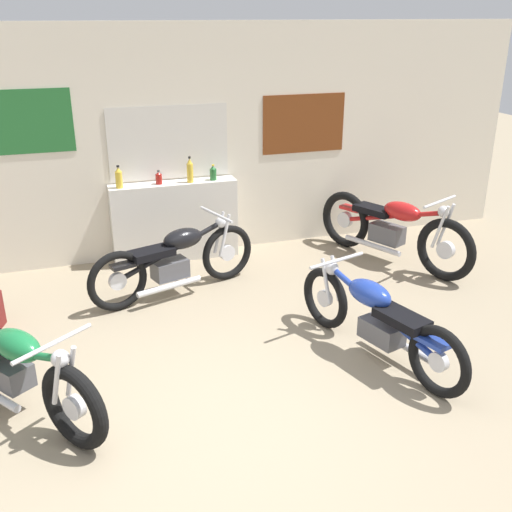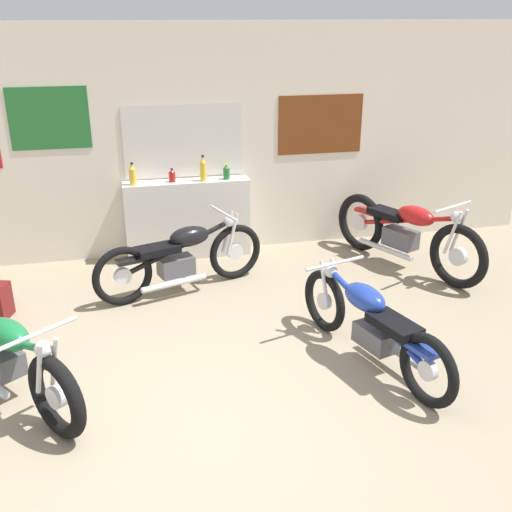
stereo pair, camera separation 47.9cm
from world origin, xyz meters
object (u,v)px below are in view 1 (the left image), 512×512
bottle_left_center (159,178)px  bottle_right_center (213,173)px  bottle_leftmost (119,178)px  bottle_center (190,171)px  motorcycle_black (175,259)px  motorcycle_blue (377,318)px  motorcycle_red (392,229)px  motorcycle_green (12,366)px

bottle_left_center → bottle_right_center: bottle_right_center is taller
bottle_leftmost → bottle_left_center: bottle_leftmost is taller
bottle_leftmost → bottle_right_center: size_ratio=1.40×
bottle_center → bottle_right_center: bottle_center is taller
bottle_center → motorcycle_black: size_ratio=0.16×
bottle_center → bottle_leftmost: bearing=179.6°
motorcycle_blue → bottle_center: bearing=110.6°
motorcycle_black → motorcycle_red: bearing=2.0°
bottle_center → motorcycle_black: (-0.40, -0.98, -0.71)m
bottle_leftmost → motorcycle_red: bottle_leftmost is taller
motorcycle_blue → motorcycle_black: (-1.46, 1.83, 0.02)m
bottle_left_center → motorcycle_red: bottle_left_center is taller
bottle_right_center → motorcycle_red: size_ratio=0.09×
motorcycle_blue → motorcycle_red: (1.24, 1.93, 0.05)m
bottle_left_center → motorcycle_black: 1.20m
bottle_right_center → motorcycle_blue: bearing=-74.8°
bottle_left_center → bottle_leftmost: bearing=-176.3°
bottle_leftmost → bottle_right_center: (1.13, 0.01, -0.03)m
motorcycle_black → bottle_left_center: bearing=88.6°
bottle_center → bottle_left_center: bearing=174.6°
bottle_right_center → motorcycle_red: bearing=-24.2°
bottle_center → motorcycle_green: bearing=-126.5°
bottle_leftmost → bottle_center: (0.84, -0.01, 0.02)m
motorcycle_green → motorcycle_black: motorcycle_black is taller
bottle_leftmost → motorcycle_green: bearing=-112.9°
bottle_left_center → motorcycle_green: bearing=-120.6°
bottle_right_center → motorcycle_green: size_ratio=0.11×
motorcycle_red → motorcycle_blue: bearing=-122.7°
bottle_right_center → motorcycle_red: 2.29m
bottle_right_center → motorcycle_red: (2.01, -0.90, -0.63)m
bottle_left_center → bottle_right_center: 0.66m
motorcycle_blue → motorcycle_red: 2.29m
bottle_right_center → motorcycle_blue: size_ratio=0.10×
bottle_leftmost → motorcycle_blue: bearing=-56.0°
bottle_center → bottle_right_center: size_ratio=1.65×
bottle_right_center → motorcycle_green: bottle_right_center is taller
bottle_leftmost → bottle_right_center: bearing=0.7°
bottle_center → motorcycle_red: (2.30, -0.88, -0.68)m
bottle_left_center → motorcycle_blue: bearing=-63.3°
bottle_right_center → motorcycle_green: 3.57m
bottle_center → motorcycle_blue: bearing=-69.4°
motorcycle_green → motorcycle_blue: 3.03m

